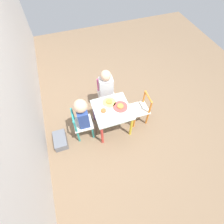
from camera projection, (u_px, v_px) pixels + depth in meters
name	position (u px, v px, depth m)	size (l,w,h in m)	color
ground_plane	(112.00, 126.00, 2.75)	(6.00, 6.00, 0.00)	#7F664C
kids_table	(112.00, 112.00, 2.45)	(0.50, 0.50, 0.45)	silver
chair_teal	(82.00, 124.00, 2.46)	(0.27, 0.27, 0.53)	silver
chair_pink	(106.00, 94.00, 2.79)	(0.29, 0.29, 0.53)	silver
chair_orange	(141.00, 109.00, 2.62)	(0.26, 0.26, 0.53)	silver
child_back	(84.00, 115.00, 2.31)	(0.20, 0.22, 0.76)	#7A6B5B
child_right	(106.00, 88.00, 2.60)	(0.22, 0.21, 0.77)	#7A6B5B
plate_back	(103.00, 111.00, 2.36)	(0.16, 0.16, 0.03)	white
plate_right	(109.00, 102.00, 2.45)	(0.19, 0.19, 0.03)	#EADB66
plate_front	(120.00, 107.00, 2.40)	(0.20, 0.20, 0.03)	#E54C47
storage_bin	(60.00, 140.00, 2.54)	(0.29, 0.18, 0.13)	slate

